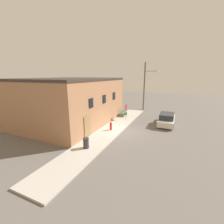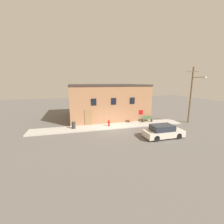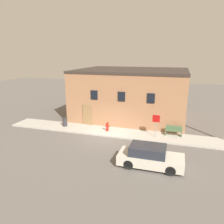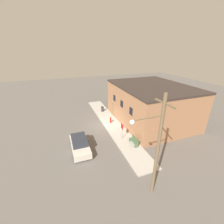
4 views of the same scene
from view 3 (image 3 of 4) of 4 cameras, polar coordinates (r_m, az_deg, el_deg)
The scene contains 8 objects.
ground_plane at distance 19.60m, azimuth -1.76°, elevation -6.50°, with size 80.00×80.00×0.00m, color #66605B.
sidewalk at distance 20.67m, azimuth -0.65°, elevation -5.14°, with size 20.23×2.47×0.13m.
brick_building at distance 25.28m, azimuth 5.19°, elevation 4.85°, with size 12.00×9.42×5.49m.
fire_hydrant at distance 20.51m, azimuth -1.22°, elevation -3.82°, with size 0.47×0.23×0.87m.
stop_sign at distance 19.20m, azimuth 11.42°, elevation -2.54°, with size 0.62×0.06×1.97m.
bench at distance 20.22m, azimuth 15.82°, elevation -4.76°, with size 1.43×0.44×0.85m.
trash_bin at distance 22.40m, azimuth -12.19°, elevation -2.55°, with size 0.48×0.48×0.85m.
parked_car at distance 14.75m, azimuth 9.86°, elevation -11.42°, with size 4.21×1.76×1.43m.
Camera 3 is at (5.95, -17.24, 7.20)m, focal length 35.00 mm.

